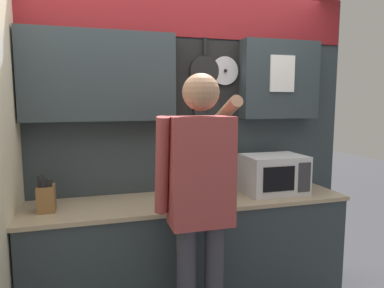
{
  "coord_description": "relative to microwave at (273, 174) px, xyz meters",
  "views": [
    {
      "loc": [
        -0.69,
        -2.42,
        1.63
      ],
      "look_at": [
        0.06,
        0.18,
        1.29
      ],
      "focal_mm": 32.0,
      "sensor_mm": 36.0,
      "label": 1
    }
  ],
  "objects": [
    {
      "name": "back_wall_unit",
      "position": [
        -0.71,
        0.28,
        0.46
      ],
      "size": [
        2.96,
        0.22,
        2.52
      ],
      "color": "#2D383D",
      "rests_on": "ground_plane"
    },
    {
      "name": "base_cabinet_counter",
      "position": [
        -0.69,
        0.01,
        -0.6
      ],
      "size": [
        2.39,
        0.59,
        0.9
      ],
      "color": "#2D383D",
      "rests_on": "ground_plane"
    },
    {
      "name": "person",
      "position": [
        -0.77,
        -0.48,
        0.03
      ],
      "size": [
        0.54,
        0.67,
        1.79
      ],
      "color": "#383842",
      "rests_on": "ground_plane"
    },
    {
      "name": "knife_block",
      "position": [
        -1.7,
        0.0,
        -0.06
      ],
      "size": [
        0.11,
        0.15,
        0.25
      ],
      "color": "brown",
      "rests_on": "base_cabinet_counter"
    },
    {
      "name": "utensil_crock",
      "position": [
        -0.45,
        0.0,
        -0.07
      ],
      "size": [
        0.12,
        0.12,
        0.35
      ],
      "color": "white",
      "rests_on": "base_cabinet_counter"
    },
    {
      "name": "microwave",
      "position": [
        0.0,
        0.0,
        0.0
      ],
      "size": [
        0.48,
        0.36,
        0.31
      ],
      "color": "silver",
      "rests_on": "base_cabinet_counter"
    }
  ]
}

